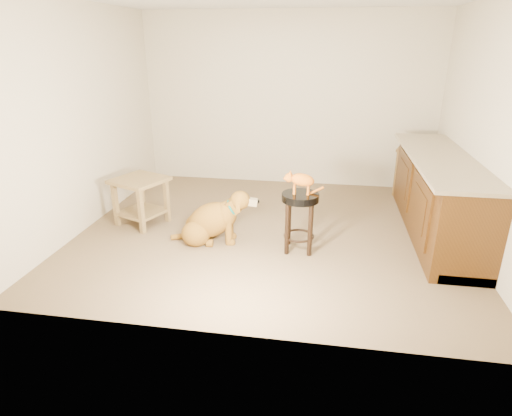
% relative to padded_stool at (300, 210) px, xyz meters
% --- Properties ---
extents(floor, '(4.50, 4.00, 0.01)m').
position_rel_padded_stool_xyz_m(floor, '(-0.37, 0.43, -0.46)').
color(floor, brown).
rests_on(floor, ground).
extents(room_shell, '(4.54, 4.04, 2.62)m').
position_rel_padded_stool_xyz_m(room_shell, '(-0.37, 0.43, 1.21)').
color(room_shell, beige).
rests_on(room_shell, ground).
extents(cabinet_run, '(0.70, 2.56, 0.94)m').
position_rel_padded_stool_xyz_m(cabinet_run, '(1.57, 0.73, -0.02)').
color(cabinet_run, '#3E230B').
rests_on(cabinet_run, ground).
extents(padded_stool, '(0.40, 0.40, 0.65)m').
position_rel_padded_stool_xyz_m(padded_stool, '(0.00, 0.00, 0.00)').
color(padded_stool, black).
rests_on(padded_stool, ground).
extents(wood_stool, '(0.48, 0.48, 0.70)m').
position_rel_padded_stool_xyz_m(wood_stool, '(1.48, 2.13, -0.10)').
color(wood_stool, brown).
rests_on(wood_stool, ground).
extents(side_table, '(0.74, 0.74, 0.59)m').
position_rel_padded_stool_xyz_m(side_table, '(-1.99, 0.42, -0.07)').
color(side_table, brown).
rests_on(side_table, ground).
extents(golden_retriever, '(1.03, 0.54, 0.66)m').
position_rel_padded_stool_xyz_m(golden_retriever, '(-1.00, 0.06, -0.22)').
color(golden_retriever, brown).
rests_on(golden_retriever, ground).
extents(tabby_kitten, '(0.43, 0.16, 0.27)m').
position_rel_padded_stool_xyz_m(tabby_kitten, '(-0.01, 0.00, 0.34)').
color(tabby_kitten, '#AB5311').
rests_on(tabby_kitten, padded_stool).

